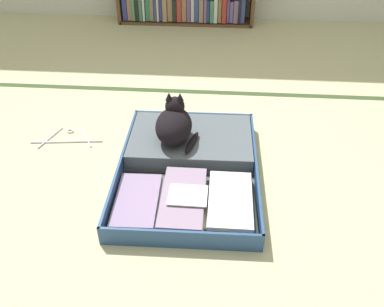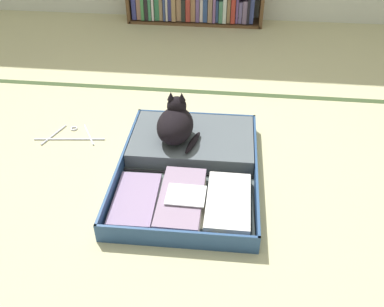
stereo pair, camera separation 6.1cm
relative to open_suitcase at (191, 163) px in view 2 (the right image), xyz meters
name	(u,v)px [view 2 (the right image)]	position (x,y,z in m)	size (l,w,h in m)	color
ground_plane	(178,179)	(-0.06, -0.08, -0.04)	(10.00, 10.00, 0.00)	#C0BB8D
tatami_border	(197,92)	(-0.06, 0.83, -0.04)	(4.80, 0.05, 0.00)	#354727
open_suitcase	(191,163)	(0.00, 0.00, 0.00)	(0.70, 0.95, 0.10)	navy
black_cat	(176,124)	(-0.09, 0.14, 0.14)	(0.23, 0.29, 0.25)	black
clothes_hanger	(71,135)	(-0.72, 0.22, -0.04)	(0.40, 0.23, 0.01)	silver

